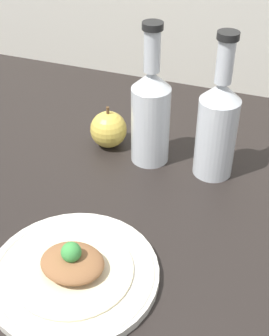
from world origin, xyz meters
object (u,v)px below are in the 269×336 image
Objects in this scene: plate at (74,273)px; cider_bottle_left at (151,113)px; apple at (108,129)px; plated_food at (73,265)px; cider_bottle_right at (217,125)px.

plate is 34.51cm from cider_bottle_left.
apple is (-9.62, 1.65, -6.77)cm from cider_bottle_left.
apple reaches higher than plated_food.
cider_bottle_left is 3.08× the size of apple.
cider_bottle_left is 1.00× the size of cider_bottle_right.
apple is (-8.98, 34.76, 2.93)cm from plate.
apple is at bearing 175.80° from cider_bottle_right.
cider_bottle_left reaches higher than plated_food.
plate is 2.82× the size of apple.
cider_bottle_left is (0.64, 33.11, 9.70)cm from plate.
plate is 0.92× the size of cider_bottle_right.
cider_bottle_right is 23.47cm from apple.
apple reaches higher than plate.
cider_bottle_left is 11.87cm from apple.
plate is 1.42× the size of plated_food.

